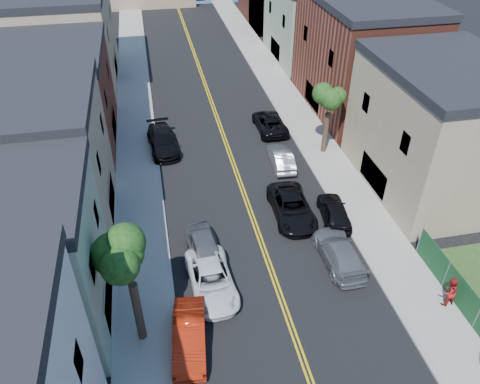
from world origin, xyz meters
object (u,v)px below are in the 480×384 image
white_pickup (211,280)px  silver_car_right (281,158)px  black_car_right (334,211)px  dark_car_right_far (270,122)px  grey_car_right (339,252)px  grey_car_left (206,251)px  black_car_left (163,141)px  black_suv_lane (292,207)px  pedestrian_right (449,292)px  red_sedan (189,336)px

white_pickup → silver_car_right: 14.23m
black_car_right → dark_car_right_far: black_car_right is taller
grey_car_right → grey_car_left: bearing=-12.5°
black_car_left → black_car_right: (11.00, -11.96, -0.07)m
black_suv_lane → pedestrian_right: pedestrian_right is taller
white_pickup → pedestrian_right: 13.33m
white_pickup → red_sedan: bearing=-118.3°
grey_car_left → black_car_right: bearing=7.5°
silver_car_right → pedestrian_right: size_ratio=2.26×
silver_car_right → white_pickup: bearing=61.2°
red_sedan → black_car_right: red_sedan is taller
black_car_left → black_car_right: 16.25m
red_sedan → grey_car_left: size_ratio=0.97×
black_suv_lane → pedestrian_right: size_ratio=2.88×
grey_car_right → pedestrian_right: pedestrian_right is taller
red_sedan → silver_car_right: bearing=65.8°
silver_car_right → dark_car_right_far: bearing=-92.0°
red_sedan → grey_car_right: red_sedan is taller
black_car_left → black_suv_lane: size_ratio=1.00×
grey_car_left → black_suv_lane: grey_car_left is taller
white_pickup → silver_car_right: (7.60, 12.03, -0.02)m
grey_car_right → silver_car_right: (-0.49, 11.38, -0.03)m
red_sedan → white_pickup: 3.99m
black_car_left → dark_car_right_far: size_ratio=1.06×
pedestrian_right → black_car_right: bearing=-74.9°
grey_car_right → dark_car_right_far: 17.47m
black_suv_lane → dark_car_right_far: bearing=84.3°
red_sedan → grey_car_left: 6.25m
grey_car_right → pedestrian_right: size_ratio=2.68×
black_car_left → pedestrian_right: (14.45, -20.44, 0.31)m
pedestrian_right → grey_car_left: bearing=-33.2°
pedestrian_right → black_suv_lane: bearing=-63.7°
black_car_left → pedestrian_right: size_ratio=2.88×
silver_car_right → grey_car_left: bearing=55.2°
silver_car_right → dark_car_right_far: 6.12m
silver_car_right → pedestrian_right: (5.15, -15.90, 0.40)m
red_sedan → black_suv_lane: (8.22, 9.18, 0.00)m
grey_car_left → dark_car_right_far: bearing=56.6°
grey_car_left → pedestrian_right: bearing=-32.1°
grey_car_left → dark_car_right_far: size_ratio=0.91×
white_pickup → black_suv_lane: black_suv_lane is taller
red_sedan → black_suv_lane: black_suv_lane is taller
silver_car_right → pedestrian_right: pedestrian_right is taller
dark_car_right_far → black_suv_lane: black_suv_lane is taller
white_pickup → black_car_right: 10.38m
red_sedan → silver_car_right: (9.30, 15.65, -0.05)m
red_sedan → black_suv_lane: 12.33m
grey_car_right → black_suv_lane: 5.16m
black_car_right → silver_car_right: black_car_right is taller
dark_car_right_far → pedestrian_right: size_ratio=2.73×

